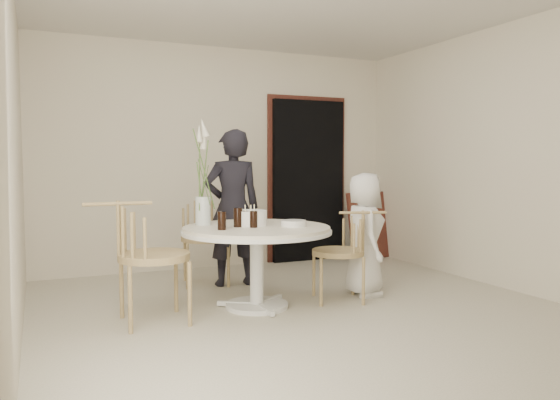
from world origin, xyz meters
name	(u,v)px	position (x,y,z in m)	size (l,w,h in m)	color
ground	(304,310)	(0.00, 0.00, 0.00)	(4.50, 4.50, 0.00)	beige
room_shell	(305,125)	(0.00, 0.00, 1.62)	(4.50, 4.50, 4.50)	silver
doorway	(308,181)	(1.15, 2.19, 1.05)	(1.00, 0.10, 2.10)	black
door_trim	(307,176)	(1.15, 2.23, 1.11)	(1.12, 0.03, 2.22)	brown
table	(257,239)	(-0.35, 0.25, 0.62)	(1.33, 1.33, 0.73)	silver
picture_frame	(369,225)	(1.95, 1.95, 0.45)	(0.67, 0.04, 0.90)	brown
chair_far	(205,227)	(-0.47, 1.48, 0.59)	(0.56, 0.60, 0.91)	tan
chair_right	(351,242)	(0.55, 0.14, 0.55)	(0.59, 0.57, 0.85)	tan
chair_left	(136,244)	(-1.41, 0.18, 0.65)	(0.61, 0.57, 1.00)	tan
girl	(233,208)	(-0.25, 1.19, 0.82)	(0.60, 0.39, 1.64)	black
boy	(365,234)	(0.78, 0.26, 0.60)	(0.58, 0.38, 1.20)	silver
birthday_cake	(251,218)	(-0.38, 0.32, 0.80)	(0.29, 0.29, 0.19)	white
cola_tumbler_a	(238,217)	(-0.52, 0.27, 0.81)	(0.08, 0.08, 0.17)	black
cola_tumbler_b	(254,219)	(-0.40, 0.19, 0.80)	(0.07, 0.07, 0.14)	black
cola_tumbler_c	(222,221)	(-0.71, 0.14, 0.81)	(0.07, 0.07, 0.15)	black
cola_tumbler_d	(245,219)	(-0.45, 0.27, 0.80)	(0.07, 0.07, 0.14)	black
plate_stack	(293,223)	(-0.05, 0.12, 0.76)	(0.22, 0.22, 0.06)	white
flower_vase	(203,188)	(-0.75, 0.56, 1.07)	(0.14, 0.14, 0.96)	silver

